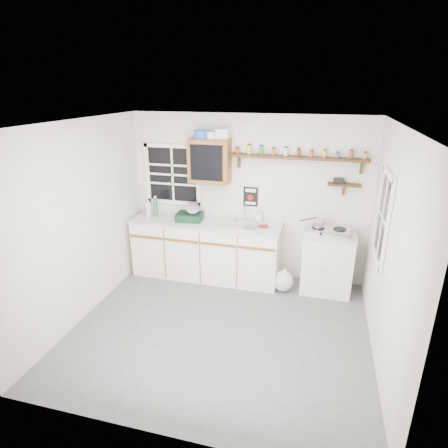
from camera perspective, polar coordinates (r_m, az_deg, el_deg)
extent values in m
cube|color=#4D4D50|center=(4.88, -0.57, -15.74)|extent=(3.60, 3.20, 0.02)
cube|color=silver|center=(3.96, -0.70, 15.21)|extent=(3.60, 3.20, 0.02)
cube|color=beige|center=(5.02, -20.98, 0.19)|extent=(0.02, 3.20, 2.50)
cube|color=beige|center=(4.20, 23.99, -4.11)|extent=(0.02, 3.20, 2.50)
cube|color=beige|center=(5.75, 3.61, 3.98)|extent=(3.60, 0.02, 2.50)
cube|color=beige|center=(2.92, -9.22, -13.54)|extent=(3.60, 0.02, 2.50)
cube|color=beige|center=(5.88, -2.77, -4.03)|extent=(2.27, 0.60, 0.88)
cube|color=#A5A7AD|center=(5.71, -2.85, 0.18)|extent=(2.31, 0.62, 0.04)
cube|color=brown|center=(5.81, -11.78, -1.97)|extent=(0.53, 0.02, 0.03)
cube|color=brown|center=(5.59, -6.55, -2.56)|extent=(0.53, 0.02, 0.03)
cube|color=brown|center=(5.43, -0.93, -3.16)|extent=(0.53, 0.02, 0.03)
cube|color=brown|center=(5.32, 4.98, -3.77)|extent=(0.53, 0.02, 0.03)
cube|color=silver|center=(5.68, 15.38, -5.73)|extent=(0.70, 0.55, 0.88)
cube|color=#A5A7AD|center=(5.50, 15.81, -1.46)|extent=(0.73, 0.57, 0.03)
cube|color=#B2B2B7|center=(5.57, 2.41, -0.06)|extent=(0.52, 0.44, 0.03)
cylinder|color=#B2B2B7|center=(5.66, 3.27, 1.72)|extent=(0.02, 0.02, 0.28)
cylinder|color=#B2B2B7|center=(5.57, 3.17, 2.80)|extent=(0.02, 0.14, 0.02)
cube|color=brown|center=(5.59, -2.20, 9.61)|extent=(0.60, 0.30, 0.65)
cube|color=black|center=(5.44, -2.70, 9.30)|extent=(0.48, 0.02, 0.52)
cylinder|color=#1B49B5|center=(5.56, -3.41, 13.50)|extent=(0.24, 0.24, 0.11)
cube|color=silver|center=(5.47, -0.23, 13.58)|extent=(0.18, 0.15, 0.14)
cylinder|color=silver|center=(5.47, -1.96, 13.35)|extent=(0.12, 0.12, 0.10)
cube|color=black|center=(5.41, 11.22, 9.90)|extent=(1.91, 0.18, 0.04)
cube|color=black|center=(5.58, 2.29, 9.54)|extent=(0.03, 0.10, 0.18)
cube|color=black|center=(5.48, 20.20, 8.12)|extent=(0.03, 0.10, 0.18)
cylinder|color=red|center=(5.52, 2.01, 11.08)|extent=(0.06, 0.06, 0.08)
cylinder|color=black|center=(5.51, 2.02, 11.56)|extent=(0.05, 0.05, 0.02)
cylinder|color=gold|center=(5.48, 3.84, 11.25)|extent=(0.06, 0.06, 0.13)
cylinder|color=black|center=(5.47, 3.85, 12.00)|extent=(0.05, 0.05, 0.02)
cylinder|color=#267226|center=(5.45, 5.67, 11.10)|extent=(0.06, 0.06, 0.12)
cylinder|color=black|center=(5.44, 5.70, 11.82)|extent=(0.05, 0.05, 0.02)
cylinder|color=#99591E|center=(5.43, 7.52, 10.85)|extent=(0.05, 0.05, 0.09)
cylinder|color=black|center=(5.42, 7.55, 11.42)|extent=(0.04, 0.04, 0.02)
cylinder|color=silver|center=(5.41, 9.40, 10.81)|extent=(0.05, 0.05, 0.11)
cylinder|color=black|center=(5.40, 9.44, 11.48)|extent=(0.05, 0.05, 0.02)
cylinder|color=#4C2614|center=(5.40, 11.27, 10.61)|extent=(0.05, 0.05, 0.10)
cylinder|color=black|center=(5.39, 11.32, 11.22)|extent=(0.05, 0.05, 0.02)
cylinder|color=#B24C19|center=(5.39, 13.15, 10.35)|extent=(0.05, 0.05, 0.08)
cylinder|color=black|center=(5.38, 13.19, 10.85)|extent=(0.05, 0.05, 0.02)
cylinder|color=gold|center=(5.39, 15.04, 10.28)|extent=(0.04, 0.04, 0.10)
cylinder|color=black|center=(5.38, 15.09, 10.86)|extent=(0.04, 0.04, 0.02)
cylinder|color=#334C8C|center=(5.39, 16.91, 9.98)|extent=(0.04, 0.04, 0.07)
cylinder|color=black|center=(5.39, 16.96, 10.45)|extent=(0.04, 0.04, 0.02)
cylinder|color=maroon|center=(5.40, 18.80, 9.98)|extent=(0.05, 0.05, 0.11)
cylinder|color=black|center=(5.39, 18.88, 10.62)|extent=(0.04, 0.04, 0.02)
cylinder|color=#BF8C3F|center=(5.42, 20.66, 9.68)|extent=(0.05, 0.05, 0.09)
cylinder|color=black|center=(5.41, 20.72, 10.22)|extent=(0.04, 0.04, 0.02)
cube|color=black|center=(5.49, 17.83, 5.72)|extent=(0.45, 0.15, 0.03)
cube|color=black|center=(5.55, 17.73, 5.02)|extent=(0.03, 0.08, 0.14)
cube|color=black|center=(5.47, 17.05, 6.31)|extent=(0.14, 0.10, 0.07)
cube|color=black|center=(5.71, 4.06, 4.17)|extent=(0.22, 0.01, 0.30)
cube|color=white|center=(5.67, 4.07, 5.12)|extent=(0.16, 0.00, 0.05)
cylinder|color=#A50C0C|center=(5.70, 4.05, 4.05)|extent=(0.09, 0.01, 0.09)
cube|color=white|center=(5.73, 4.02, 3.19)|extent=(0.16, 0.00, 0.04)
cube|color=black|center=(5.98, -7.81, 7.46)|extent=(0.85, 0.02, 0.90)
cube|color=silver|center=(5.98, -7.81, 7.46)|extent=(0.93, 0.03, 0.98)
cube|color=black|center=(4.64, 23.10, 0.91)|extent=(0.02, 0.70, 1.00)
cube|color=silver|center=(4.64, 23.10, 0.91)|extent=(0.03, 0.78, 1.08)
cylinder|color=#AFC5CE|center=(6.01, -11.46, 2.19)|extent=(0.08, 0.08, 0.23)
cylinder|color=silver|center=(5.97, -11.54, 3.38)|extent=(0.05, 0.05, 0.03)
cylinder|color=#23693F|center=(5.99, -10.39, 2.55)|extent=(0.07, 0.07, 0.30)
cylinder|color=silver|center=(5.94, -10.49, 4.05)|extent=(0.04, 0.04, 0.03)
cube|color=black|center=(5.75, -5.28, 1.11)|extent=(0.42, 0.33, 0.12)
cylinder|color=#B2B2B7|center=(5.70, -4.85, 2.18)|extent=(0.30, 0.31, 0.23)
imported|color=silver|center=(5.70, 5.37, 1.36)|extent=(0.11, 0.12, 0.20)
cube|color=maroon|center=(5.50, 6.02, -0.37)|extent=(0.16, 0.15, 0.02)
cube|color=#B2B2B7|center=(5.46, 15.65, -1.01)|extent=(0.62, 0.39, 0.07)
cylinder|color=black|center=(5.44, 14.16, -0.46)|extent=(0.18, 0.18, 0.01)
cylinder|color=black|center=(5.45, 17.23, -0.73)|extent=(0.18, 0.18, 0.01)
cylinder|color=#B2B2B7|center=(5.43, 14.20, -0.05)|extent=(0.15, 0.15, 0.09)
cylinder|color=black|center=(5.49, 12.69, 0.71)|extent=(0.25, 0.18, 0.15)
ellipsoid|color=beige|center=(5.62, 8.95, -8.54)|extent=(0.36, 0.33, 0.38)
cone|color=beige|center=(5.54, 9.25, -7.01)|extent=(0.10, 0.10, 0.10)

